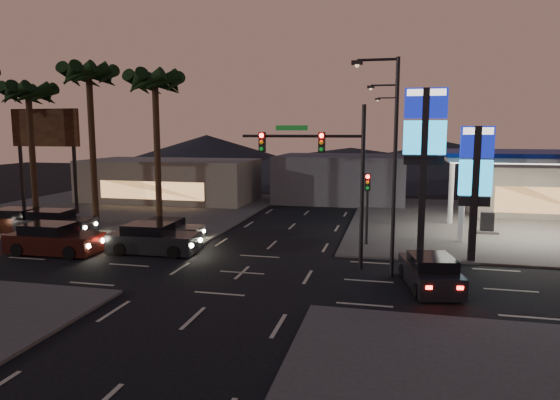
% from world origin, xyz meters
% --- Properties ---
extents(ground, '(140.00, 140.00, 0.00)m').
position_xyz_m(ground, '(0.00, 0.00, 0.00)').
color(ground, black).
rests_on(ground, ground).
extents(corner_lot_ne, '(24.00, 24.00, 0.12)m').
position_xyz_m(corner_lot_ne, '(16.00, 16.00, 0.06)').
color(corner_lot_ne, '#47443F').
rests_on(corner_lot_ne, ground).
extents(corner_lot_nw, '(24.00, 24.00, 0.12)m').
position_xyz_m(corner_lot_nw, '(-16.00, 16.00, 0.06)').
color(corner_lot_nw, '#47443F').
rests_on(corner_lot_nw, ground).
extents(gas_station, '(12.20, 8.20, 5.47)m').
position_xyz_m(gas_station, '(16.00, 12.00, 5.08)').
color(gas_station, silver).
rests_on(gas_station, ground).
extents(convenience_store, '(10.00, 6.00, 4.00)m').
position_xyz_m(convenience_store, '(18.00, 21.00, 2.00)').
color(convenience_store, '#726B5B').
rests_on(convenience_store, ground).
extents(pylon_sign_tall, '(2.20, 0.35, 9.00)m').
position_xyz_m(pylon_sign_tall, '(8.50, 5.50, 6.39)').
color(pylon_sign_tall, black).
rests_on(pylon_sign_tall, ground).
extents(pylon_sign_short, '(1.60, 0.35, 7.00)m').
position_xyz_m(pylon_sign_short, '(11.00, 4.50, 4.66)').
color(pylon_sign_short, black).
rests_on(pylon_sign_short, ground).
extents(traffic_signal_mast, '(6.10, 0.39, 8.00)m').
position_xyz_m(traffic_signal_mast, '(3.76, 1.99, 5.23)').
color(traffic_signal_mast, black).
rests_on(traffic_signal_mast, ground).
extents(pedestal_signal, '(0.32, 0.39, 4.30)m').
position_xyz_m(pedestal_signal, '(5.50, 6.98, 2.92)').
color(pedestal_signal, black).
rests_on(pedestal_signal, ground).
extents(streetlight_near, '(2.14, 0.25, 10.00)m').
position_xyz_m(streetlight_near, '(6.79, 1.00, 5.72)').
color(streetlight_near, black).
rests_on(streetlight_near, ground).
extents(streetlight_mid, '(2.14, 0.25, 10.00)m').
position_xyz_m(streetlight_mid, '(6.79, 14.00, 5.72)').
color(streetlight_mid, black).
rests_on(streetlight_mid, ground).
extents(streetlight_far, '(2.14, 0.25, 10.00)m').
position_xyz_m(streetlight_far, '(6.79, 28.00, 5.72)').
color(streetlight_far, black).
rests_on(streetlight_far, ground).
extents(palm_a, '(4.41, 4.41, 10.86)m').
position_xyz_m(palm_a, '(-9.00, 9.50, 9.43)').
color(palm_a, black).
rests_on(palm_a, ground).
extents(palm_b, '(4.41, 4.41, 11.46)m').
position_xyz_m(palm_b, '(-14.00, 9.50, 9.97)').
color(palm_b, black).
rests_on(palm_b, ground).
extents(palm_c, '(4.41, 4.41, 10.26)m').
position_xyz_m(palm_c, '(-19.00, 9.50, 8.88)').
color(palm_c, black).
rests_on(palm_c, ground).
extents(billboard, '(6.00, 0.30, 8.50)m').
position_xyz_m(billboard, '(-20.50, 13.00, 6.33)').
color(billboard, black).
rests_on(billboard, ground).
extents(building_far_west, '(16.00, 8.00, 4.00)m').
position_xyz_m(building_far_west, '(-14.00, 22.00, 2.00)').
color(building_far_west, '#726B5B').
rests_on(building_far_west, ground).
extents(building_far_mid, '(12.00, 9.00, 4.40)m').
position_xyz_m(building_far_mid, '(2.00, 26.00, 2.20)').
color(building_far_mid, '#4C4C51').
rests_on(building_far_mid, ground).
extents(hill_left, '(40.00, 40.00, 6.00)m').
position_xyz_m(hill_left, '(-25.00, 60.00, 3.00)').
color(hill_left, black).
rests_on(hill_left, ground).
extents(hill_right, '(50.00, 50.00, 5.00)m').
position_xyz_m(hill_right, '(15.00, 60.00, 2.50)').
color(hill_right, black).
rests_on(hill_right, ground).
extents(hill_center, '(60.00, 60.00, 4.00)m').
position_xyz_m(hill_center, '(0.00, 60.00, 2.00)').
color(hill_center, black).
rests_on(hill_center, ground).
extents(car_lane_a_front, '(5.10, 2.27, 1.64)m').
position_xyz_m(car_lane_a_front, '(-6.00, 2.66, 0.76)').
color(car_lane_a_front, black).
rests_on(car_lane_a_front, ground).
extents(car_lane_a_mid, '(5.21, 2.26, 1.68)m').
position_xyz_m(car_lane_a_mid, '(-11.30, 1.30, 0.78)').
color(car_lane_a_mid, black).
rests_on(car_lane_a_mid, ground).
extents(car_lane_b_front, '(4.21, 1.86, 1.36)m').
position_xyz_m(car_lane_b_front, '(-6.54, 5.80, 0.63)').
color(car_lane_b_front, '#545456').
rests_on(car_lane_b_front, ground).
extents(car_lane_b_mid, '(5.08, 2.36, 1.62)m').
position_xyz_m(car_lane_b_mid, '(-14.54, 5.75, 0.75)').
color(car_lane_b_mid, black).
rests_on(car_lane_b_mid, ground).
extents(car_lane_b_rear, '(5.01, 2.35, 1.59)m').
position_xyz_m(car_lane_b_rear, '(-17.46, 5.93, 0.74)').
color(car_lane_b_rear, black).
rests_on(car_lane_b_rear, ground).
extents(suv_station, '(2.64, 4.68, 1.48)m').
position_xyz_m(suv_station, '(8.63, -0.41, 0.69)').
color(suv_station, black).
rests_on(suv_station, ground).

